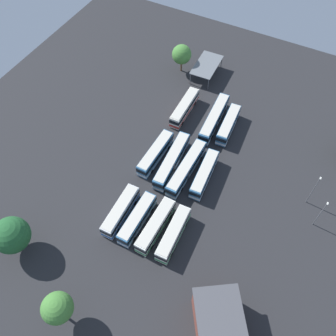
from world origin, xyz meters
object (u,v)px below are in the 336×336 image
(maintenance_shelter, at_px, (207,65))
(bus_row1_slot3, at_px, (156,154))
(lamp_post_near_entrance, at_px, (314,189))
(tree_west_edge, at_px, (11,235))
(bus_row0_slot1, at_px, (156,226))
(bus_row0_slot0, at_px, (173,234))
(bus_row1_slot1, at_px, (186,168))
(lamp_post_by_building, at_px, (321,213))
(bus_row1_slot0, at_px, (204,174))
(bus_row2_slot3, at_px, (185,108))
(bus_row1_slot2, at_px, (172,161))
(bus_row0_slot3, at_px, (121,211))
(depot_building, at_px, (218,325))
(bus_row2_slot1, at_px, (214,119))
(tree_north_edge, at_px, (57,308))
(bus_row0_slot2, at_px, (137,219))
(tree_east_edge, at_px, (182,54))
(bus_row2_slot0, at_px, (228,125))

(maintenance_shelter, bearing_deg, bus_row1_slot3, -177.19)
(lamp_post_near_entrance, bearing_deg, tree_west_edge, 127.51)
(maintenance_shelter, bearing_deg, bus_row0_slot1, -167.82)
(bus_row0_slot0, bearing_deg, bus_row1_slot3, 38.76)
(bus_row1_slot1, height_order, lamp_post_by_building, lamp_post_by_building)
(bus_row1_slot0, bearing_deg, bus_row2_slot3, 38.33)
(bus_row1_slot2, bearing_deg, bus_row0_slot3, 167.92)
(bus_row1_slot0, distance_m, lamp_post_by_building, 23.63)
(bus_row1_slot0, xyz_separation_m, depot_building, (-26.36, -14.23, 1.47))
(bus_row0_slot3, height_order, lamp_post_near_entrance, lamp_post_near_entrance)
(bus_row1_slot0, height_order, bus_row2_slot1, same)
(bus_row0_slot3, xyz_separation_m, bus_row1_slot0, (15.61, -10.95, 0.00))
(bus_row0_slot1, xyz_separation_m, bus_row1_slot0, (15.19, -3.34, -0.00))
(bus_row0_slot0, relative_size, maintenance_shelter, 1.08)
(lamp_post_near_entrance, distance_m, tree_north_edge, 50.84)
(depot_building, distance_m, maintenance_shelter, 63.12)
(tree_west_edge, bearing_deg, bus_row1_slot0, -38.87)
(bus_row0_slot1, xyz_separation_m, lamp_post_near_entrance, (19.76, -24.27, 3.03))
(bus_row0_slot2, distance_m, bus_row1_slot3, 16.23)
(lamp_post_near_entrance, relative_size, tree_north_edge, 1.07)
(maintenance_shelter, relative_size, tree_west_edge, 1.21)
(bus_row2_slot1, distance_m, maintenance_shelter, 17.44)
(bus_row0_slot0, bearing_deg, bus_row1_slot0, 1.61)
(depot_building, xyz_separation_m, tree_east_edge, (55.52, 34.13, 1.94))
(bus_row1_slot2, xyz_separation_m, tree_west_edge, (-30.01, 16.66, 3.45))
(bus_row0_slot2, relative_size, bus_row1_slot0, 0.95)
(depot_building, xyz_separation_m, maintenance_shelter, (56.84, 27.44, 0.12))
(bus_row0_slot2, distance_m, depot_building, 24.03)
(bus_row1_slot1, xyz_separation_m, bus_row2_slot1, (15.87, 0.49, 0.00))
(bus_row0_slot3, relative_size, lamp_post_near_entrance, 1.26)
(bus_row1_slot0, distance_m, bus_row2_slot3, 19.65)
(bus_row1_slot2, height_order, bus_row1_slot3, same)
(bus_row2_slot1, height_order, maintenance_shelter, maintenance_shelter)
(bus_row2_slot3, height_order, tree_north_edge, tree_north_edge)
(bus_row1_slot0, relative_size, bus_row2_slot1, 0.80)
(bus_row1_slot3, xyz_separation_m, lamp_post_near_entrance, (4.55, -32.63, 3.03))
(bus_row1_slot2, relative_size, tree_west_edge, 1.71)
(bus_row0_slot2, distance_m, tree_north_edge, 21.27)
(bus_row2_slot0, bearing_deg, tree_west_edge, 152.61)
(maintenance_shelter, bearing_deg, bus_row0_slot0, -163.36)
(bus_row0_slot2, xyz_separation_m, maintenance_shelter, (46.06, 6.01, 1.59))
(maintenance_shelter, height_order, tree_north_edge, tree_north_edge)
(bus_row1_slot2, relative_size, depot_building, 1.15)
(maintenance_shelter, distance_m, lamp_post_by_building, 47.55)
(bus_row0_slot3, relative_size, bus_row1_slot1, 0.76)
(bus_row0_slot0, relative_size, lamp_post_by_building, 1.37)
(tree_west_edge, bearing_deg, bus_row0_slot1, -54.49)
(bus_row0_slot0, xyz_separation_m, depot_building, (-11.25, -13.81, 1.47))
(bus_row2_slot3, xyz_separation_m, tree_north_edge, (-51.81, -3.01, 3.89))
(bus_row0_slot2, bearing_deg, bus_row1_slot2, 1.63)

